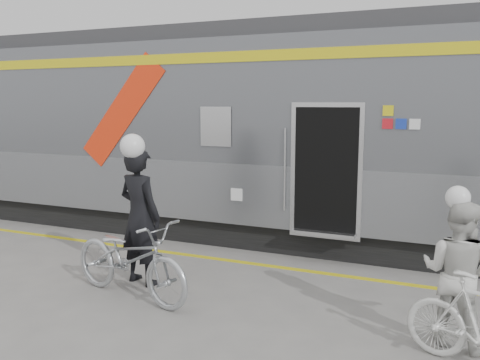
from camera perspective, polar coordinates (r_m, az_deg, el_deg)
The scene contains 8 objects.
ground at distance 6.49m, azimuth 0.51°, elevation -15.66°, with size 90.00×90.00×0.00m, color slate.
train at distance 10.52m, azimuth -0.04°, elevation 5.34°, with size 24.00×3.17×4.10m.
safety_strip at distance 8.37m, azimuth 6.32°, elevation -9.95°, with size 24.00×0.12×0.01m, color #D3C512.
man at distance 7.63m, azimuth -11.18°, elevation -3.99°, with size 0.74×0.49×2.04m, color black.
bicycle_left at distance 7.20m, azimuth -12.24°, elevation -8.58°, with size 0.75×2.14×1.12m, color #AEB2B6.
woman at distance 6.16m, azimuth 23.22°, elevation -9.59°, with size 0.80×0.62×1.64m, color silver.
helmet_man at distance 7.46m, azimuth -11.45°, elevation 5.03°, with size 0.35×0.35×0.35m, color white.
helmet_woman at distance 5.94m, azimuth 23.77°, elevation -0.83°, with size 0.26×0.26×0.26m, color white.
Camera 1 is at (2.29, -5.45, 2.68)m, focal length 38.00 mm.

